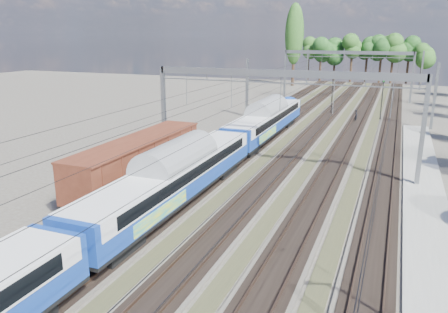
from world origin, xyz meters
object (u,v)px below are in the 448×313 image
at_px(emu_train, 173,172).
at_px(freight_boxcar, 139,160).
at_px(signal_far, 383,93).
at_px(signal_near, 333,88).
at_px(worker, 356,116).

xyz_separation_m(emu_train, freight_boxcar, (-4.50, 2.73, -0.37)).
bearing_deg(signal_far, signal_near, 155.04).
relative_size(emu_train, signal_far, 11.20).
distance_m(emu_train, signal_near, 42.79).
bearing_deg(freight_boxcar, emu_train, -31.22).
bearing_deg(worker, signal_far, -48.72).
bearing_deg(freight_boxcar, signal_far, 66.92).
height_order(worker, signal_far, signal_far).
distance_m(emu_train, worker, 38.76).
bearing_deg(signal_far, worker, -146.23).
height_order(freight_boxcar, signal_far, signal_far).
distance_m(worker, signal_far, 5.44).
relative_size(emu_train, freight_boxcar, 4.46).
bearing_deg(signal_near, freight_boxcar, -102.58).
bearing_deg(emu_train, worker, 76.93).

